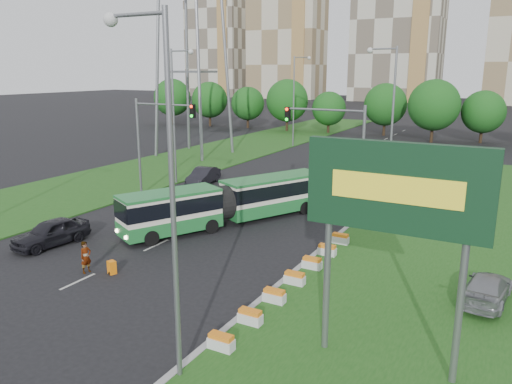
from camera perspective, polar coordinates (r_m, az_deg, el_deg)
The scene contains 20 objects.
ground at distance 28.87m, azimuth -6.71°, elevation -7.03°, with size 360.00×360.00×0.00m, color black.
grass_median at distance 31.72m, azimuth 22.14°, elevation -5.91°, with size 14.00×60.00×0.15m, color #1D4F16.
median_kerb at distance 33.05m, azimuth 10.11°, elevation -4.27°, with size 0.30×60.00×0.18m, color #989898.
left_verge at distance 58.70m, azimuth -7.07°, elevation 3.71°, with size 12.00×110.00×0.10m, color #1D4F16.
lane_markings at distance 47.06m, azimuth 4.36°, elevation 1.21°, with size 0.20×100.00×0.01m, color #A9A9A2, non-canonical shape.
flower_planters at distance 24.47m, azimuth 4.44°, elevation -9.77°, with size 1.10×13.70×0.60m, color silver, non-canonical shape.
billboard at distance 16.81m, azimuth 15.68°, elevation -0.68°, with size 6.00×0.37×8.00m.
traffic_mast_median at distance 34.11m, azimuth 9.54°, elevation 5.40°, with size 5.76×0.32×8.00m.
traffic_mast_left at distance 40.78m, azimuth -11.63°, elevation 6.66°, with size 5.76×0.32×8.00m.
street_lamps at distance 37.27m, azimuth -1.87°, elevation 7.29°, with size 36.00×60.00×12.00m, color gray, non-canonical shape.
tree_line at distance 77.36m, azimuth 24.48°, elevation 8.33°, with size 120.00×8.00×9.00m, color #175216, non-canonical shape.
apartment_tower_west at distance 190.45m, azimuth 3.56°, elevation 17.91°, with size 26.00×15.00×48.00m, color beige.
apartment_tower_cwest at distance 177.40m, azimuth 15.99°, elevation 18.39°, with size 28.00×15.00×52.00m, color beige.
midrise_west at distance 204.66m, azimuth -4.40°, elevation 15.93°, with size 22.00×14.00×36.00m, color beige.
articulated_bus at distance 33.95m, azimuth -3.40°, elevation -1.07°, with size 2.35×15.08×2.48m.
car_left_near at distance 32.21m, azimuth -22.38°, elevation -4.30°, with size 1.86×4.63×1.58m, color black.
car_left_far at distance 45.87m, azimuth -6.05°, elevation 1.82°, with size 1.62×4.63×1.53m, color black.
car_median at distance 24.79m, azimuth 24.89°, elevation -9.95°, with size 1.76×4.32×1.25m, color gray.
pedestrian at distance 27.31m, azimuth -18.88°, elevation -7.05°, with size 0.62×0.40×1.69m, color gray.
shopping_trolley at distance 26.94m, azimuth -16.16°, elevation -8.28°, with size 0.40×0.43×0.69m.
Camera 1 is at (15.75, -21.93, 10.21)m, focal length 35.00 mm.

